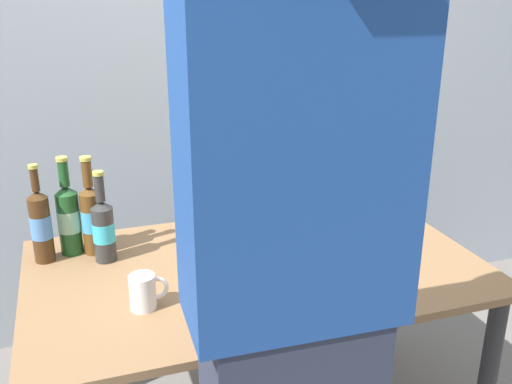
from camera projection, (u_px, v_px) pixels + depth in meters
name	position (u px, v px, depth m)	size (l,w,h in m)	color
desk	(256.00, 290.00, 1.89)	(1.44, 0.86, 0.72)	olive
laptop	(303.00, 228.00, 2.03)	(0.38, 0.39, 0.19)	#B7BABC
beer_bottle_dark	(92.00, 217.00, 1.90)	(0.07, 0.07, 0.34)	brown
beer_bottle_amber	(41.00, 225.00, 1.84)	(0.07, 0.07, 0.33)	#472B14
beer_bottle_green	(103.00, 228.00, 1.85)	(0.07, 0.07, 0.31)	#333333
beer_bottle_brown	(69.00, 217.00, 1.90)	(0.07, 0.07, 0.33)	#1E5123
person_figure	(292.00, 326.00, 1.18)	(0.43, 0.29, 1.80)	#2D3347
coffee_mug	(144.00, 292.00, 1.60)	(0.11, 0.07, 0.10)	white
back_wall	(187.00, 49.00, 2.50)	(6.00, 0.10, 2.60)	#99A3AD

